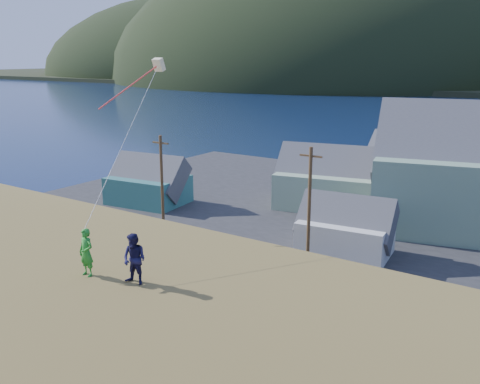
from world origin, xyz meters
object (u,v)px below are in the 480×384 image
shed_white (346,228)px  wharf (423,166)px  kite_flyer_green (86,252)px  kite_flyer_navy (134,259)px  shed_palegreen_far (422,168)px  shed_palegreen_near (330,180)px  shed_teal (148,182)px

shed_white → wharf: bearing=89.9°
kite_flyer_green → kite_flyer_navy: 1.84m
shed_palegreen_far → shed_white: bearing=-85.7°
shed_palegreen_near → shed_palegreen_far: size_ratio=0.93×
shed_teal → kite_flyer_navy: bearing=-53.5°
shed_palegreen_far → kite_flyer_navy: bearing=-82.8°
kite_flyer_navy → shed_teal: bearing=126.2°
wharf → shed_palegreen_near: size_ratio=2.34×
shed_white → kite_flyer_navy: kite_flyer_navy is taller
shed_teal → kite_flyer_green: (22.60, -26.43, 5.76)m
shed_palegreen_near → kite_flyer_green: (7.19, -35.09, 5.26)m
shed_palegreen_near → shed_teal: bearing=-162.4°
wharf → shed_teal: bearing=-119.0°
kite_flyer_green → shed_white: bearing=93.9°
shed_teal → kite_flyer_green: 35.25m
shed_white → kite_flyer_navy: bearing=-90.2°
shed_teal → shed_palegreen_far: shed_palegreen_far is taller
wharf → kite_flyer_navy: kite_flyer_navy is taller
kite_flyer_green → shed_palegreen_far: bearing=93.5°
shed_white → shed_palegreen_far: (-0.37, 20.78, 0.87)m
shed_palegreen_far → kite_flyer_navy: size_ratio=7.17×
shed_palegreen_near → kite_flyer_navy: 36.22m
shed_teal → kite_flyer_green: size_ratio=5.05×
wharf → shed_palegreen_near: (-2.42, -23.50, 2.30)m
shed_palegreen_near → shed_white: (6.33, -10.97, -0.64)m
wharf → kite_flyer_green: size_ratio=16.11×
shed_palegreen_far → kite_flyer_green: 45.20m
shed_teal → shed_white: (21.74, -2.31, -0.14)m
shed_palegreen_near → shed_white: size_ratio=1.52×
shed_teal → kite_flyer_green: bearing=-56.2°
shed_palegreen_far → shed_teal: bearing=-135.9°
shed_palegreen_near → kite_flyer_green: kite_flyer_green is taller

